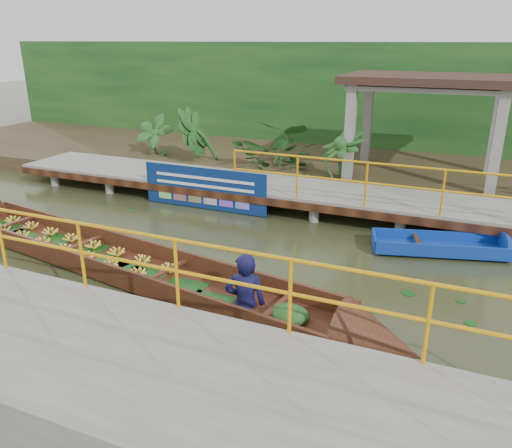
% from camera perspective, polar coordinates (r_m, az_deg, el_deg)
% --- Properties ---
extents(ground, '(80.00, 80.00, 0.00)m').
position_cam_1_polar(ground, '(10.00, -3.43, -3.80)').
color(ground, '#2A2F17').
rests_on(ground, ground).
extents(land_strip, '(30.00, 8.00, 0.45)m').
position_cam_1_polar(land_strip, '(16.63, 8.15, 6.74)').
color(land_strip, '#322819').
rests_on(land_strip, ground).
extents(far_dock, '(16.00, 2.06, 1.66)m').
position_cam_1_polar(far_dock, '(12.80, 3.43, 3.95)').
color(far_dock, slate).
rests_on(far_dock, ground).
extents(near_dock, '(18.00, 2.40, 1.73)m').
position_cam_1_polar(near_dock, '(6.30, -12.71, -17.20)').
color(near_dock, slate).
rests_on(near_dock, ground).
extents(pavilion, '(4.40, 3.00, 3.00)m').
position_cam_1_polar(pavilion, '(14.54, 19.19, 14.28)').
color(pavilion, slate).
rests_on(pavilion, ground).
extents(foliage_backdrop, '(30.00, 0.80, 4.00)m').
position_cam_1_polar(foliage_backdrop, '(18.72, 10.52, 13.65)').
color(foliage_backdrop, '#143F18').
rests_on(foliage_backdrop, ground).
extents(vendor_boat, '(11.25, 2.94, 2.29)m').
position_cam_1_polar(vendor_boat, '(9.53, -14.24, -4.11)').
color(vendor_boat, '#34140E').
rests_on(vendor_boat, ground).
extents(moored_blue_boat, '(3.14, 1.53, 0.73)m').
position_cam_1_polar(moored_blue_boat, '(10.99, 23.89, -2.58)').
color(moored_blue_boat, '#0D3295').
rests_on(moored_blue_boat, ground).
extents(blue_banner, '(3.40, 0.04, 1.06)m').
position_cam_1_polar(blue_banner, '(12.68, -5.94, 4.08)').
color(blue_banner, navy).
rests_on(blue_banner, ground).
extents(tropical_plants, '(14.20, 1.20, 1.50)m').
position_cam_1_polar(tropical_plants, '(14.16, 8.94, 8.35)').
color(tropical_plants, '#143F18').
rests_on(tropical_plants, ground).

